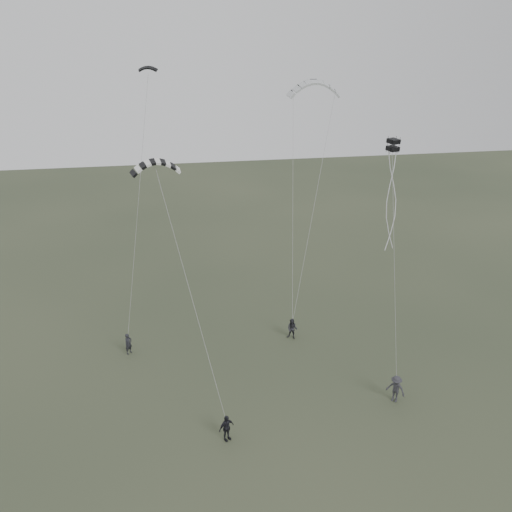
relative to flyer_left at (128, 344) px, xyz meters
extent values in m
plane|color=#313A28|center=(8.19, -7.32, -0.81)|extent=(140.00, 140.00, 0.00)
imported|color=black|center=(0.00, 0.00, 0.00)|extent=(0.69, 0.69, 1.62)
imported|color=#242429|center=(12.18, -0.19, 0.02)|extent=(1.01, 0.95, 1.65)
imported|color=black|center=(5.89, -9.85, 0.03)|extent=(1.05, 0.81, 1.67)
imported|color=#2E2E33|center=(16.75, -8.46, 0.12)|extent=(1.34, 1.34, 1.86)
camera|label=1|loc=(3.54, -31.89, 20.04)|focal=35.00mm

